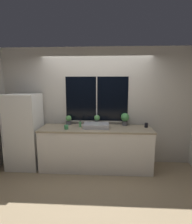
{
  "coord_description": "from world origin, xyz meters",
  "views": [
    {
      "loc": [
        0.21,
        -3.36,
        1.9
      ],
      "look_at": [
        0.0,
        0.33,
        1.28
      ],
      "focal_mm": 28.0,
      "sensor_mm": 36.0,
      "label": 1
    }
  ],
  "objects_px": {
    "refrigerator": "(24,131)",
    "sink": "(96,125)",
    "potted_plant_left": "(69,120)",
    "potted_plant_center": "(97,119)",
    "mug_black": "(146,125)",
    "potted_plant_right": "(125,118)",
    "soap_bottle": "(80,124)",
    "mug_green": "(66,127)"
  },
  "relations": [
    {
      "from": "mug_black",
      "to": "mug_green",
      "type": "bearing_deg",
      "value": -171.62
    },
    {
      "from": "refrigerator",
      "to": "potted_plant_left",
      "type": "relative_size",
      "value": 7.67
    },
    {
      "from": "sink",
      "to": "potted_plant_right",
      "type": "xyz_separation_m",
      "value": [
        0.65,
        0.24,
        0.12
      ]
    },
    {
      "from": "soap_bottle",
      "to": "mug_black",
      "type": "relative_size",
      "value": 1.61
    },
    {
      "from": "sink",
      "to": "mug_black",
      "type": "height_order",
      "value": "sink"
    },
    {
      "from": "potted_plant_left",
      "to": "potted_plant_center",
      "type": "bearing_deg",
      "value": 0.0
    },
    {
      "from": "potted_plant_center",
      "to": "potted_plant_right",
      "type": "relative_size",
      "value": 0.84
    },
    {
      "from": "potted_plant_left",
      "to": "mug_black",
      "type": "distance_m",
      "value": 1.77
    },
    {
      "from": "potted_plant_right",
      "to": "mug_black",
      "type": "distance_m",
      "value": 0.49
    },
    {
      "from": "potted_plant_center",
      "to": "potted_plant_right",
      "type": "height_order",
      "value": "potted_plant_right"
    },
    {
      "from": "potted_plant_left",
      "to": "mug_green",
      "type": "distance_m",
      "value": 0.42
    },
    {
      "from": "mug_green",
      "to": "sink",
      "type": "bearing_deg",
      "value": 15.45
    },
    {
      "from": "potted_plant_center",
      "to": "mug_green",
      "type": "relative_size",
      "value": 2.71
    },
    {
      "from": "potted_plant_center",
      "to": "mug_green",
      "type": "bearing_deg",
      "value": -146.84
    },
    {
      "from": "sink",
      "to": "refrigerator",
      "type": "bearing_deg",
      "value": -179.03
    },
    {
      "from": "refrigerator",
      "to": "soap_bottle",
      "type": "distance_m",
      "value": 1.27
    },
    {
      "from": "refrigerator",
      "to": "potted_plant_left",
      "type": "height_order",
      "value": "refrigerator"
    },
    {
      "from": "potted_plant_left",
      "to": "mug_green",
      "type": "xyz_separation_m",
      "value": [
        0.04,
        -0.41,
        -0.07
      ]
    },
    {
      "from": "refrigerator",
      "to": "soap_bottle",
      "type": "bearing_deg",
      "value": 2.29
    },
    {
      "from": "soap_bottle",
      "to": "mug_green",
      "type": "height_order",
      "value": "soap_bottle"
    },
    {
      "from": "soap_bottle",
      "to": "mug_green",
      "type": "relative_size",
      "value": 1.78
    },
    {
      "from": "refrigerator",
      "to": "soap_bottle",
      "type": "xyz_separation_m",
      "value": [
        1.26,
        0.05,
        0.16
      ]
    },
    {
      "from": "potted_plant_left",
      "to": "soap_bottle",
      "type": "bearing_deg",
      "value": -35.56
    },
    {
      "from": "potted_plant_left",
      "to": "potted_plant_center",
      "type": "xyz_separation_m",
      "value": [
        0.67,
        0.0,
        0.03
      ]
    },
    {
      "from": "sink",
      "to": "potted_plant_center",
      "type": "relative_size",
      "value": 2.32
    },
    {
      "from": "potted_plant_left",
      "to": "potted_plant_right",
      "type": "distance_m",
      "value": 1.31
    },
    {
      "from": "sink",
      "to": "soap_bottle",
      "type": "distance_m",
      "value": 0.36
    },
    {
      "from": "refrigerator",
      "to": "soap_bottle",
      "type": "height_order",
      "value": "refrigerator"
    },
    {
      "from": "potted_plant_right",
      "to": "sink",
      "type": "bearing_deg",
      "value": -159.78
    },
    {
      "from": "refrigerator",
      "to": "potted_plant_right",
      "type": "xyz_separation_m",
      "value": [
        2.27,
        0.27,
        0.26
      ]
    },
    {
      "from": "refrigerator",
      "to": "sink",
      "type": "xyz_separation_m",
      "value": [
        1.62,
        0.03,
        0.15
      ]
    },
    {
      "from": "refrigerator",
      "to": "mug_black",
      "type": "xyz_separation_m",
      "value": [
        2.72,
        0.11,
        0.15
      ]
    },
    {
      "from": "soap_bottle",
      "to": "mug_black",
      "type": "xyz_separation_m",
      "value": [
        1.46,
        0.06,
        -0.02
      ]
    },
    {
      "from": "refrigerator",
      "to": "sink",
      "type": "distance_m",
      "value": 1.62
    },
    {
      "from": "potted_plant_right",
      "to": "potted_plant_center",
      "type": "bearing_deg",
      "value": 180.0
    },
    {
      "from": "mug_green",
      "to": "mug_black",
      "type": "xyz_separation_m",
      "value": [
        1.73,
        0.25,
        0.0
      ]
    },
    {
      "from": "potted_plant_right",
      "to": "mug_green",
      "type": "xyz_separation_m",
      "value": [
        -1.27,
        -0.41,
        -0.12
      ]
    },
    {
      "from": "soap_bottle",
      "to": "mug_green",
      "type": "xyz_separation_m",
      "value": [
        -0.27,
        -0.2,
        -0.02
      ]
    },
    {
      "from": "potted_plant_left",
      "to": "mug_green",
      "type": "bearing_deg",
      "value": -85.05
    },
    {
      "from": "potted_plant_left",
      "to": "soap_bottle",
      "type": "height_order",
      "value": "potted_plant_left"
    },
    {
      "from": "sink",
      "to": "potted_plant_right",
      "type": "distance_m",
      "value": 0.7
    },
    {
      "from": "potted_plant_right",
      "to": "soap_bottle",
      "type": "relative_size",
      "value": 1.82
    }
  ]
}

